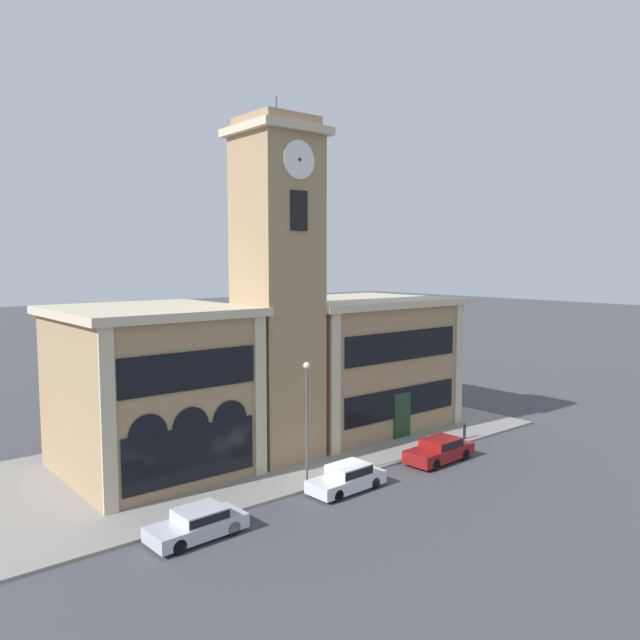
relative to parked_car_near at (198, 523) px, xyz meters
name	(u,v)px	position (x,y,z in m)	size (l,w,h in m)	color
ground_plane	(339,482)	(9.02, 1.15, -0.67)	(300.00, 300.00, 0.00)	#424247
sidewalk_kerb	(260,449)	(9.02, 8.57, -0.59)	(37.46, 14.84, 0.15)	gray
clock_tower	(278,291)	(9.02, 6.62, 9.34)	(4.79, 4.79, 21.10)	#9E7F5B
town_hall_left_wing	(150,389)	(2.15, 9.25, 3.99)	(9.74, 10.12, 9.26)	#9E7F5B
town_hall_right_wing	(354,362)	(17.55, 9.26, 3.93)	(13.09, 10.12, 9.13)	#9E7F5B
parked_car_near	(198,523)	(0.00, 0.00, 0.00)	(4.26, 1.98, 1.27)	#B2B7C1
parked_car_mid	(347,477)	(8.58, 0.00, 0.04)	(4.30, 1.88, 1.36)	silver
parked_car_far	(440,449)	(15.91, 0.00, 0.05)	(4.58, 2.01, 1.36)	maroon
street_lamp	(307,405)	(7.38, 1.81, 3.64)	(0.36, 0.36, 6.43)	#4C4C51
bollard	(464,431)	(20.41, 1.64, 0.00)	(0.18, 0.18, 1.06)	black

